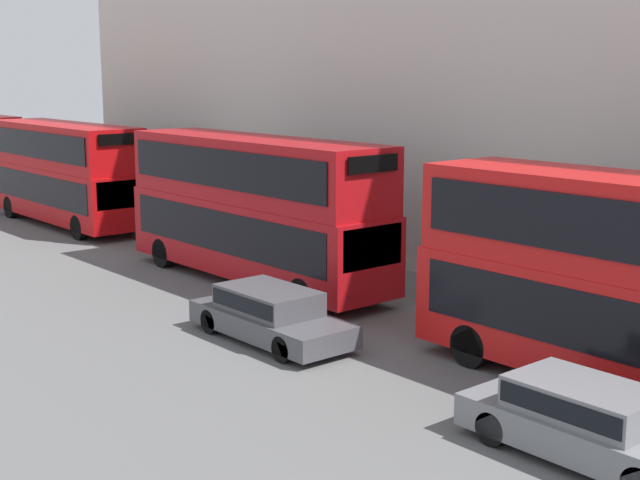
{
  "coord_description": "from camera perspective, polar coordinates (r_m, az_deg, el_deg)",
  "views": [
    {
      "loc": [
        -14.74,
        -2.21,
        6.7
      ],
      "look_at": [
        0.48,
        15.74,
        2.17
      ],
      "focal_mm": 50.0,
      "sensor_mm": 36.0,
      "label": 1
    }
  ],
  "objects": [
    {
      "name": "bus_third_in_queue",
      "position": [
        40.02,
        -16.01,
        4.35
      ],
      "size": [
        2.59,
        10.22,
        4.4
      ],
      "color": "#B20C0F",
      "rests_on": "ground"
    },
    {
      "name": "bus_second_in_queue",
      "position": [
        28.08,
        -4.21,
        2.34
      ],
      "size": [
        2.59,
        10.82,
        4.61
      ],
      "color": "#A80F14",
      "rests_on": "ground"
    },
    {
      "name": "pedestrian",
      "position": [
        26.71,
        7.08,
        -1.98
      ],
      "size": [
        0.36,
        0.36,
        1.7
      ],
      "color": "#26262D",
      "rests_on": "ground"
    },
    {
      "name": "car_dark_sedan",
      "position": [
        16.4,
        16.72,
        -10.96
      ],
      "size": [
        1.78,
        4.58,
        1.36
      ],
      "color": "slate",
      "rests_on": "ground"
    },
    {
      "name": "car_hatchback",
      "position": [
        22.34,
        -3.21,
        -4.68
      ],
      "size": [
        1.84,
        4.73,
        1.33
      ],
      "color": "#47474C",
      "rests_on": "ground"
    }
  ]
}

